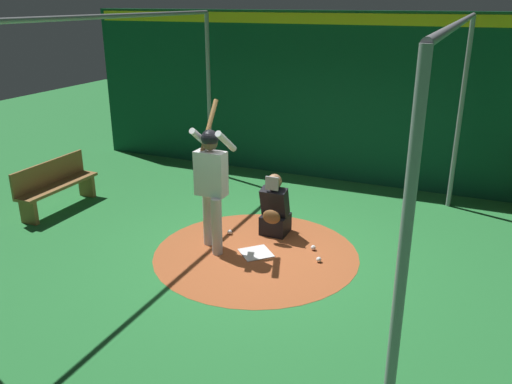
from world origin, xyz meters
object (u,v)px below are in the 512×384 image
(bench, at_px, (55,185))
(baseball_0, at_px, (230,232))
(baseball_1, at_px, (313,248))
(batter, at_px, (211,178))
(baseball_2, at_px, (319,260))
(catcher, at_px, (275,211))
(home_plate, at_px, (256,253))

(bench, bearing_deg, baseball_0, 93.80)
(baseball_1, bearing_deg, baseball_0, -90.21)
(batter, distance_m, baseball_2, 1.89)
(catcher, relative_size, bench, 0.60)
(batter, bearing_deg, catcher, 142.27)
(batter, bearing_deg, home_plate, 97.69)
(bench, relative_size, baseball_1, 22.13)
(catcher, bearing_deg, batter, -37.73)
(baseball_1, xyz_separation_m, baseball_2, (0.33, 0.19, 0.00))
(bench, height_order, baseball_1, bench)
(batter, xyz_separation_m, baseball_0, (-0.53, 0.01, -1.05))
(baseball_0, relative_size, baseball_2, 1.00)
(home_plate, relative_size, bench, 0.26)
(home_plate, distance_m, batter, 1.26)
(batter, relative_size, catcher, 2.15)
(baseball_0, bearing_deg, batter, -1.25)
(batter, bearing_deg, baseball_0, 178.75)
(batter, bearing_deg, baseball_1, 110.76)
(baseball_2, bearing_deg, bench, -91.38)
(home_plate, height_order, baseball_1, baseball_1)
(catcher, relative_size, baseball_1, 13.36)
(batter, bearing_deg, baseball_2, 97.12)
(catcher, relative_size, baseball_2, 13.36)
(home_plate, bearing_deg, catcher, -179.37)
(baseball_1, bearing_deg, baseball_2, 29.56)
(bench, xyz_separation_m, baseball_0, (-0.22, 3.25, -0.40))
(batter, xyz_separation_m, bench, (-0.31, -3.24, -0.65))
(home_plate, bearing_deg, baseball_0, -124.50)
(baseball_0, xyz_separation_m, baseball_2, (0.33, 1.55, 0.00))
(bench, bearing_deg, baseball_1, 92.62)
(batter, relative_size, bench, 1.30)
(baseball_2, bearing_deg, catcher, -124.62)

